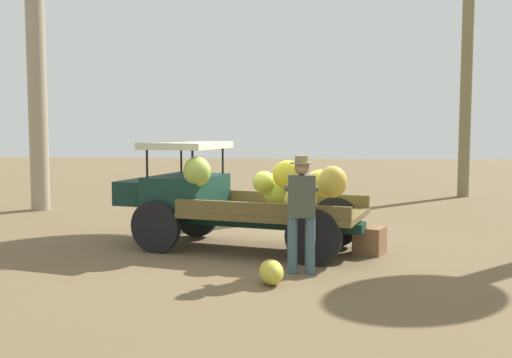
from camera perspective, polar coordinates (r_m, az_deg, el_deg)
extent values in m
plane|color=brown|center=(10.81, 0.40, -6.57)|extent=(60.00, 60.00, 0.00)
cube|color=#113126|center=(10.56, -0.51, -4.07)|extent=(3.97, 1.51, 0.16)
cylinder|color=black|center=(10.47, -9.55, -4.50)|extent=(0.91, 0.38, 0.91)
cylinder|color=black|center=(11.87, -5.71, -3.33)|extent=(0.91, 0.38, 0.91)
cylinder|color=black|center=(9.42, 5.49, -5.53)|extent=(0.91, 0.38, 0.91)
cylinder|color=black|center=(10.95, 7.62, -4.06)|extent=(0.91, 0.38, 0.91)
cube|color=brown|center=(10.39, 1.81, -3.23)|extent=(3.36, 2.47, 0.10)
cube|color=brown|center=(9.62, 0.31, -2.93)|extent=(2.91, 0.90, 0.22)
cube|color=brown|center=(11.12, 3.12, -1.85)|extent=(2.91, 0.90, 0.22)
cube|color=#113126|center=(11.00, -6.62, -1.09)|extent=(1.47, 1.76, 0.55)
cube|color=#113126|center=(11.44, -10.64, -1.19)|extent=(0.96, 1.21, 0.44)
cylinder|color=black|center=(10.60, -10.35, 1.62)|extent=(0.04, 0.04, 0.55)
cylinder|color=black|center=(11.73, -7.14, 1.98)|extent=(0.04, 0.04, 0.55)
cylinder|color=black|center=(10.18, -6.08, 1.53)|extent=(0.04, 0.04, 0.55)
cylinder|color=black|center=(11.35, -3.19, 1.91)|extent=(0.04, 0.04, 0.55)
cube|color=beige|center=(10.94, -6.66, 3.21)|extent=(1.59, 1.80, 0.12)
ellipsoid|color=yellow|center=(9.83, 3.06, 0.39)|extent=(0.67, 0.62, 0.51)
ellipsoid|color=gold|center=(9.76, 6.04, -0.20)|extent=(0.72, 0.70, 0.50)
ellipsoid|color=#A7BE35|center=(10.24, 2.25, -1.26)|extent=(0.82, 0.79, 0.57)
ellipsoid|color=#B7D237|center=(10.21, 6.97, -0.69)|extent=(0.55, 0.52, 0.48)
ellipsoid|color=#B5C53F|center=(10.27, 0.79, -0.31)|extent=(0.65, 0.65, 0.47)
ellipsoid|color=gold|center=(10.16, 6.64, -0.39)|extent=(0.79, 0.75, 0.53)
ellipsoid|color=#96AE44|center=(10.19, -5.64, 0.70)|extent=(0.60, 0.59, 0.51)
ellipsoid|color=gold|center=(9.60, 4.29, -1.91)|extent=(0.71, 0.70, 0.53)
ellipsoid|color=gold|center=(9.39, 7.31, -0.26)|extent=(0.50, 0.50, 0.50)
cylinder|color=#425D6B|center=(8.90, 3.49, -6.32)|extent=(0.15, 0.15, 0.85)
cylinder|color=#425D6B|center=(8.91, 5.18, -6.33)|extent=(0.15, 0.15, 0.85)
cube|color=#444B3D|center=(8.79, 4.37, -1.64)|extent=(0.40, 0.25, 0.62)
cylinder|color=#444B3D|center=(8.88, 3.72, -0.97)|extent=(0.33, 0.37, 0.10)
cylinder|color=#444B3D|center=(8.88, 5.01, -0.97)|extent=(0.32, 0.38, 0.10)
sphere|color=#9A7C5B|center=(8.75, 4.39, 1.09)|extent=(0.22, 0.22, 0.22)
cylinder|color=#8A7E54|center=(8.75, 4.39, 1.52)|extent=(0.34, 0.34, 0.02)
cylinder|color=#8A7E54|center=(8.74, 4.39, 1.91)|extent=(0.20, 0.20, 0.10)
cube|color=#8B5F3C|center=(10.47, 10.77, -5.76)|extent=(0.62, 0.62, 0.46)
ellipsoid|color=gold|center=(8.34, 1.47, -8.86)|extent=(0.44, 0.59, 0.34)
cylinder|color=gray|center=(16.56, -20.18, 9.45)|extent=(0.47, 0.47, 7.07)
cylinder|color=#7A6F4E|center=(19.81, 19.55, 13.62)|extent=(0.35, 0.35, 10.46)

